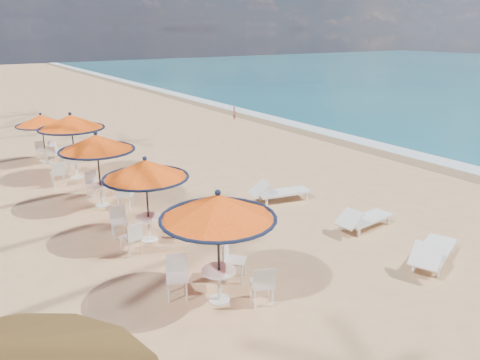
% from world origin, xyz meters
% --- Properties ---
extents(ground, '(160.00, 160.00, 0.00)m').
position_xyz_m(ground, '(0.00, 0.00, 0.00)').
color(ground, tan).
rests_on(ground, ground).
extents(foam_strip, '(1.20, 140.00, 0.04)m').
position_xyz_m(foam_strip, '(9.30, 10.00, 0.00)').
color(foam_strip, white).
rests_on(foam_strip, ground).
extents(wetsand_band, '(1.40, 140.00, 0.02)m').
position_xyz_m(wetsand_band, '(8.40, 10.00, 0.00)').
color(wetsand_band, olive).
rests_on(wetsand_band, ground).
extents(station_0, '(2.42, 2.42, 2.52)m').
position_xyz_m(station_0, '(-4.48, 0.29, 1.84)').
color(station_0, black).
rests_on(station_0, ground).
extents(station_1, '(2.30, 2.30, 2.40)m').
position_xyz_m(station_1, '(-4.62, 3.88, 1.76)').
color(station_1, black).
rests_on(station_1, ground).
extents(station_2, '(2.40, 2.42, 2.50)m').
position_xyz_m(station_2, '(-4.84, 7.24, 1.91)').
color(station_2, black).
rests_on(station_2, ground).
extents(station_3, '(2.49, 2.55, 2.59)m').
position_xyz_m(station_3, '(-4.79, 10.89, 1.90)').
color(station_3, black).
rests_on(station_3, ground).
extents(station_4, '(2.12, 2.12, 2.21)m').
position_xyz_m(station_4, '(-5.26, 13.76, 1.62)').
color(station_4, black).
rests_on(station_4, ground).
extents(lounger_near, '(2.26, 1.44, 0.78)m').
position_xyz_m(lounger_near, '(0.68, -1.25, 0.36)').
color(lounger_near, white).
rests_on(lounger_near, ground).
extents(lounger_mid, '(2.04, 0.81, 0.71)m').
position_xyz_m(lounger_mid, '(0.88, 1.20, 0.33)').
color(lounger_mid, white).
rests_on(lounger_mid, ground).
extents(lounger_far, '(2.21, 1.08, 0.76)m').
position_xyz_m(lounger_far, '(0.23, 4.40, 0.36)').
color(lounger_far, white).
rests_on(lounger_far, ground).
extents(person, '(0.29, 0.37, 0.90)m').
position_xyz_m(person, '(7.09, 17.89, 0.45)').
color(person, brown).
rests_on(person, ground).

